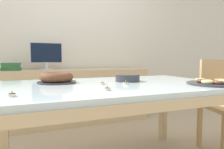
{
  "coord_description": "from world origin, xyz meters",
  "views": [
    {
      "loc": [
        -0.57,
        -1.43,
        0.95
      ],
      "look_at": [
        0.05,
        0.14,
        0.81
      ],
      "focal_mm": 32.0,
      "sensor_mm": 36.0,
      "label": 1
    }
  ],
  "objects": [
    {
      "name": "dining_table",
      "position": [
        0.0,
        0.0,
        0.68
      ],
      "size": [
        1.78,
        1.09,
        0.75
      ],
      "color": "silver",
      "rests_on": "ground"
    },
    {
      "name": "sideboard",
      "position": [
        0.0,
        1.45,
        0.4
      ],
      "size": [
        2.16,
        0.44,
        0.79
      ],
      "color": "#D1B284",
      "rests_on": "ground"
    },
    {
      "name": "chair",
      "position": [
        1.23,
        0.01,
        0.52
      ],
      "size": [
        0.51,
        0.51,
        0.94
      ],
      "color": "tan",
      "rests_on": "ground"
    },
    {
      "name": "tealight_left_edge",
      "position": [
        0.07,
        -0.08,
        0.76
      ],
      "size": [
        0.04,
        0.04,
        0.04
      ],
      "color": "silver",
      "rests_on": "dining_table"
    },
    {
      "name": "book_stack",
      "position": [
        -0.84,
        1.45,
        0.84
      ],
      "size": [
        0.24,
        0.18,
        0.1
      ],
      "color": "#2D6638",
      "rests_on": "sideboard"
    },
    {
      "name": "tealight_right_edge",
      "position": [
        -0.68,
        -0.32,
        0.76
      ],
      "size": [
        0.04,
        0.04,
        0.04
      ],
      "color": "silver",
      "rests_on": "dining_table"
    },
    {
      "name": "plate_stack",
      "position": [
        0.18,
        0.1,
        0.78
      ],
      "size": [
        0.21,
        0.21,
        0.06
      ],
      "color": "#333338",
      "rests_on": "dining_table"
    },
    {
      "name": "tealight_centre",
      "position": [
        -0.16,
        -0.31,
        0.76
      ],
      "size": [
        0.04,
        0.04,
        0.04
      ],
      "color": "silver",
      "rests_on": "dining_table"
    },
    {
      "name": "tealight_near_cakes",
      "position": [
        -0.1,
        -0.04,
        0.76
      ],
      "size": [
        0.04,
        0.04,
        0.04
      ],
      "color": "silver",
      "rests_on": "dining_table"
    },
    {
      "name": "pastry_platter",
      "position": [
        0.67,
        -0.33,
        0.77
      ],
      "size": [
        0.36,
        0.36,
        0.04
      ],
      "color": "#333338",
      "rests_on": "dining_table"
    },
    {
      "name": "computer_monitor",
      "position": [
        -0.4,
        1.45,
        0.98
      ],
      "size": [
        0.42,
        0.2,
        0.38
      ],
      "color": "silver",
      "rests_on": "sideboard"
    },
    {
      "name": "cake_chocolate_round",
      "position": [
        -0.4,
        0.21,
        0.79
      ],
      "size": [
        0.31,
        0.31,
        0.08
      ],
      "color": "#333338",
      "rests_on": "dining_table"
    },
    {
      "name": "wall_back",
      "position": [
        0.0,
        1.75,
        1.3
      ],
      "size": [
        8.0,
        0.1,
        2.6
      ],
      "primitive_type": "cube",
      "color": "silver",
      "rests_on": "ground"
    }
  ]
}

